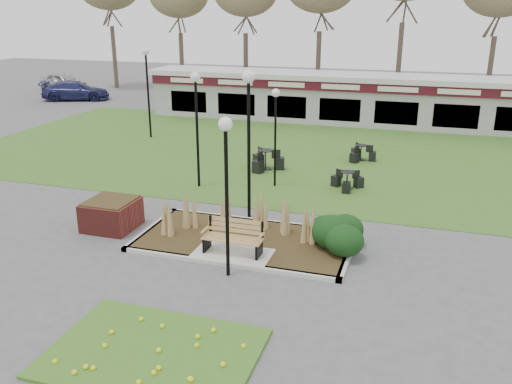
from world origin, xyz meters
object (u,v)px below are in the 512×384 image
(brick_planter, at_px, (111,214))
(food_pavilion, at_px, (344,98))
(car_silver, at_px, (63,82))
(lamp_post_mid_left, at_px, (196,105))
(bistro_set_a, at_px, (265,163))
(bistro_set_d, at_px, (347,183))
(lamp_post_far_left, at_px, (147,73))
(lamp_post_near_left, at_px, (249,113))
(car_blue, at_px, (76,91))
(car_black, at_px, (253,90))
(lamp_post_mid_right, at_px, (276,116))
(park_bench, at_px, (234,237))
(lamp_post_near_right, at_px, (226,163))
(bistro_set_c, at_px, (361,155))

(brick_planter, relative_size, food_pavilion, 0.06)
(car_silver, bearing_deg, lamp_post_mid_left, -122.83)
(bistro_set_a, distance_m, bistro_set_d, 4.09)
(bistro_set_a, bearing_deg, food_pavilion, 81.87)
(lamp_post_far_left, relative_size, car_silver, 1.11)
(lamp_post_near_left, height_order, car_blue, lamp_post_near_left)
(bistro_set_a, height_order, car_black, car_black)
(lamp_post_mid_left, bearing_deg, lamp_post_mid_right, 18.59)
(brick_planter, xyz_separation_m, lamp_post_near_left, (3.88, 2.20, 3.07))
(park_bench, bearing_deg, lamp_post_near_left, 99.96)
(lamp_post_near_right, bearing_deg, lamp_post_far_left, 124.91)
(lamp_post_mid_left, height_order, bistro_set_a, lamp_post_mid_left)
(brick_planter, xyz_separation_m, bistro_set_c, (6.55, 10.44, -0.22))
(lamp_post_near_left, xyz_separation_m, bistro_set_a, (-1.08, 5.54, -3.24))
(lamp_post_near_left, distance_m, bistro_set_a, 6.51)
(lamp_post_near_right, relative_size, lamp_post_mid_left, 0.95)
(lamp_post_mid_left, relative_size, bistro_set_d, 3.43)
(brick_planter, distance_m, lamp_post_near_right, 5.66)
(lamp_post_mid_left, distance_m, car_silver, 29.43)
(car_silver, bearing_deg, lamp_post_near_left, -122.47)
(lamp_post_far_left, height_order, bistro_set_d, lamp_post_far_left)
(lamp_post_far_left, bearing_deg, brick_planter, -67.49)
(park_bench, height_order, bistro_set_c, park_bench)
(lamp_post_mid_left, relative_size, bistro_set_c, 3.30)
(brick_planter, bearing_deg, car_silver, 128.74)
(brick_planter, xyz_separation_m, car_silver, (-20.12, 25.08, 0.25))
(bistro_set_d, relative_size, car_black, 0.32)
(lamp_post_mid_left, bearing_deg, bistro_set_c, 45.71)
(bistro_set_a, bearing_deg, car_silver, 142.89)
(bistro_set_d, xyz_separation_m, car_black, (-10.18, 19.85, 0.41))
(lamp_post_mid_right, relative_size, bistro_set_c, 2.84)
(lamp_post_near_right, height_order, bistro_set_d, lamp_post_near_right)
(lamp_post_mid_left, distance_m, car_black, 21.92)
(lamp_post_far_left, xyz_separation_m, bistro_set_c, (11.41, -1.28, -3.19))
(brick_planter, relative_size, lamp_post_near_right, 0.36)
(bistro_set_d, bearing_deg, lamp_post_far_left, 154.01)
(bistro_set_c, height_order, car_silver, car_silver)
(lamp_post_near_right, xyz_separation_m, bistro_set_d, (1.92, 8.06, -2.82))
(lamp_post_near_left, distance_m, lamp_post_mid_left, 3.86)
(park_bench, distance_m, lamp_post_near_right, 2.75)
(lamp_post_mid_left, xyz_separation_m, lamp_post_mid_right, (2.82, 0.95, -0.45))
(bistro_set_c, relative_size, car_silver, 0.32)
(car_silver, relative_size, car_blue, 0.87)
(park_bench, height_order, lamp_post_far_left, lamp_post_far_left)
(lamp_post_near_left, bearing_deg, bistro_set_a, 101.07)
(car_blue, bearing_deg, bistro_set_d, -144.25)
(lamp_post_near_left, bearing_deg, bistro_set_d, 55.76)
(lamp_post_near_right, height_order, car_black, lamp_post_near_right)
(lamp_post_near_right, bearing_deg, food_pavilion, 90.70)
(lamp_post_near_left, xyz_separation_m, lamp_post_near_right, (0.77, -4.11, -0.47))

